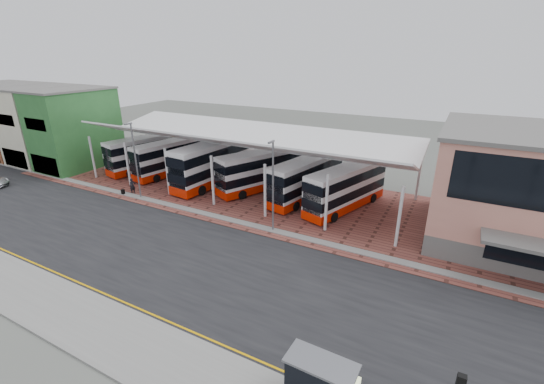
{
  "coord_description": "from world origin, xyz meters",
  "views": [
    {
      "loc": [
        15.32,
        -18.81,
        14.76
      ],
      "look_at": [
        1.32,
        7.4,
        3.14
      ],
      "focal_mm": 24.0,
      "sensor_mm": 36.0,
      "label": 1
    }
  ],
  "objects_px": {
    "bus_0": "(147,153)",
    "bus_2": "(215,163)",
    "bus_3": "(261,171)",
    "bus_4": "(306,179)",
    "pedestrian": "(132,186)",
    "bus_5": "(346,188)",
    "bus_1": "(172,157)"
  },
  "relations": [
    {
      "from": "bus_4",
      "to": "pedestrian",
      "type": "distance_m",
      "value": 18.93
    },
    {
      "from": "bus_2",
      "to": "bus_3",
      "type": "bearing_deg",
      "value": 12.87
    },
    {
      "from": "bus_3",
      "to": "bus_4",
      "type": "relative_size",
      "value": 1.0
    },
    {
      "from": "bus_3",
      "to": "pedestrian",
      "type": "distance_m",
      "value": 14.2
    },
    {
      "from": "bus_5",
      "to": "pedestrian",
      "type": "bearing_deg",
      "value": -143.94
    },
    {
      "from": "bus_1",
      "to": "bus_5",
      "type": "distance_m",
      "value": 22.64
    },
    {
      "from": "bus_0",
      "to": "bus_1",
      "type": "height_order",
      "value": "bus_0"
    },
    {
      "from": "bus_0",
      "to": "bus_2",
      "type": "height_order",
      "value": "bus_2"
    },
    {
      "from": "bus_0",
      "to": "bus_4",
      "type": "height_order",
      "value": "bus_0"
    },
    {
      "from": "bus_3",
      "to": "bus_4",
      "type": "xyz_separation_m",
      "value": [
        5.48,
        -0.16,
        -0.03
      ]
    },
    {
      "from": "pedestrian",
      "to": "bus_5",
      "type": "bearing_deg",
      "value": -53.56
    },
    {
      "from": "bus_4",
      "to": "bus_5",
      "type": "bearing_deg",
      "value": 4.38
    },
    {
      "from": "bus_0",
      "to": "pedestrian",
      "type": "xyz_separation_m",
      "value": [
        5.11,
        -7.26,
        -1.3
      ]
    },
    {
      "from": "bus_0",
      "to": "bus_2",
      "type": "bearing_deg",
      "value": 11.69
    },
    {
      "from": "bus_1",
      "to": "pedestrian",
      "type": "height_order",
      "value": "bus_1"
    },
    {
      "from": "bus_3",
      "to": "pedestrian",
      "type": "bearing_deg",
      "value": -121.71
    },
    {
      "from": "bus_3",
      "to": "bus_5",
      "type": "bearing_deg",
      "value": 20.22
    },
    {
      "from": "bus_3",
      "to": "bus_2",
      "type": "bearing_deg",
      "value": -147.77
    },
    {
      "from": "bus_0",
      "to": "bus_1",
      "type": "distance_m",
      "value": 4.18
    },
    {
      "from": "bus_5",
      "to": "pedestrian",
      "type": "height_order",
      "value": "bus_5"
    },
    {
      "from": "bus_0",
      "to": "bus_5",
      "type": "bearing_deg",
      "value": 12.3
    },
    {
      "from": "bus_1",
      "to": "bus_3",
      "type": "height_order",
      "value": "bus_3"
    },
    {
      "from": "bus_4",
      "to": "bus_5",
      "type": "relative_size",
      "value": 1.01
    },
    {
      "from": "bus_2",
      "to": "bus_3",
      "type": "distance_m",
      "value": 5.85
    },
    {
      "from": "bus_5",
      "to": "pedestrian",
      "type": "xyz_separation_m",
      "value": [
        -21.71,
        -7.07,
        -1.27
      ]
    },
    {
      "from": "bus_1",
      "to": "bus_5",
      "type": "relative_size",
      "value": 1.0
    },
    {
      "from": "bus_2",
      "to": "bus_5",
      "type": "bearing_deg",
      "value": 5.29
    },
    {
      "from": "bus_2",
      "to": "pedestrian",
      "type": "xyz_separation_m",
      "value": [
        -5.98,
        -7.07,
        -1.6
      ]
    },
    {
      "from": "bus_0",
      "to": "bus_2",
      "type": "distance_m",
      "value": 11.09
    },
    {
      "from": "bus_1",
      "to": "bus_0",
      "type": "bearing_deg",
      "value": -167.49
    },
    {
      "from": "bus_1",
      "to": "bus_3",
      "type": "relative_size",
      "value": 0.99
    },
    {
      "from": "bus_0",
      "to": "bus_5",
      "type": "xyz_separation_m",
      "value": [
        26.82,
        -0.19,
        -0.04
      ]
    }
  ]
}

